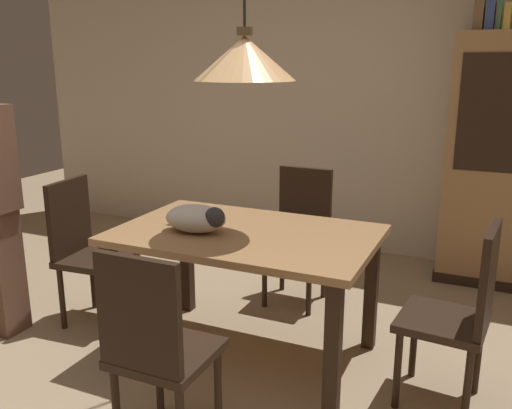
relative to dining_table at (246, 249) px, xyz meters
name	(u,v)px	position (x,y,z in m)	size (l,w,h in m)	color
ground	(193,402)	(-0.05, -0.52, -0.65)	(10.00, 10.00, 0.00)	tan
back_wall	(346,84)	(-0.05, 2.13, 0.80)	(6.40, 0.10, 2.90)	beige
dining_table	(246,249)	(0.00, 0.00, 0.00)	(1.40, 0.90, 0.75)	#A87A4C
chair_left_side	(85,246)	(-1.13, -0.01, -0.14)	(0.43, 0.43, 0.93)	black
chair_far_back	(300,229)	(0.00, 0.88, -0.14)	(0.40, 0.40, 0.93)	black
chair_right_side	(461,309)	(1.13, -0.01, -0.14)	(0.43, 0.43, 0.93)	black
chair_near_front	(155,344)	(0.00, -0.88, -0.14)	(0.40, 0.40, 0.93)	black
cat_sleeping	(197,218)	(-0.23, -0.12, 0.18)	(0.39, 0.25, 0.16)	silver
pendant_lamp	(245,58)	(0.00, 0.00, 1.01)	(0.52, 0.52, 1.30)	#E0A86B
book_brown_thick	(479,15)	(0.98, 1.80, 1.31)	(0.06, 0.24, 0.22)	brown
book_blue_wide	(491,13)	(1.06, 1.80, 1.32)	(0.06, 0.24, 0.24)	#384C93
book_green_slim	(500,11)	(1.12, 1.80, 1.33)	(0.03, 0.20, 0.26)	#427A4C
book_yellow_short	(507,17)	(1.17, 1.80, 1.29)	(0.04, 0.20, 0.18)	gold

